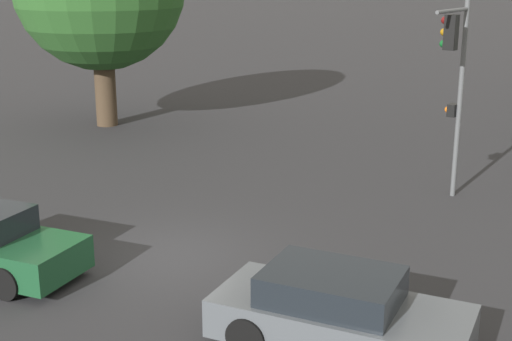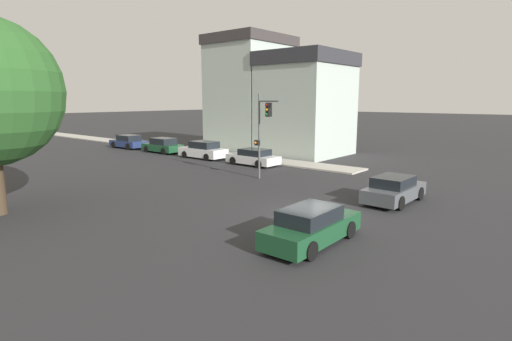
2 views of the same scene
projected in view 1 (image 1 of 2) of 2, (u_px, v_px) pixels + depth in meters
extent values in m
plane|color=#28282B|center=(168.00, 255.00, 16.16)|extent=(300.00, 300.00, 0.00)
cylinder|color=#423323|center=(105.00, 88.00, 29.05)|extent=(0.85, 0.85, 3.13)
cylinder|color=#515456|center=(460.00, 97.00, 19.57)|extent=(0.14, 0.14, 5.72)
cylinder|color=#515456|center=(453.00, 11.00, 18.16)|extent=(0.54, 1.97, 0.10)
cube|color=black|center=(451.00, 32.00, 18.31)|extent=(0.36, 0.36, 0.90)
sphere|color=#590F0F|center=(445.00, 20.00, 18.33)|extent=(0.20, 0.20, 0.20)
sphere|color=#99660F|center=(444.00, 32.00, 18.42)|extent=(0.20, 0.20, 0.20)
sphere|color=#0F511E|center=(443.00, 44.00, 18.50)|extent=(0.20, 0.20, 0.20)
cube|color=black|center=(453.00, 110.00, 19.79)|extent=(0.29, 0.39, 0.35)
sphere|color=orange|center=(448.00, 110.00, 19.87)|extent=(0.18, 0.18, 0.18)
cylinder|color=black|center=(59.00, 254.00, 15.35)|extent=(0.68, 0.23, 0.68)
cylinder|color=black|center=(6.00, 283.00, 13.91)|extent=(0.68, 0.23, 0.68)
cube|color=#4C5156|center=(340.00, 321.00, 12.00)|extent=(4.33, 1.94, 0.68)
cube|color=black|center=(332.00, 286.00, 11.91)|extent=(2.27, 1.67, 0.53)
cylinder|color=black|center=(430.00, 324.00, 12.26)|extent=(0.72, 0.24, 0.71)
cylinder|color=black|center=(287.00, 295.00, 13.35)|extent=(0.72, 0.24, 0.71)
cylinder|color=black|center=(247.00, 337.00, 11.84)|extent=(0.72, 0.24, 0.71)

